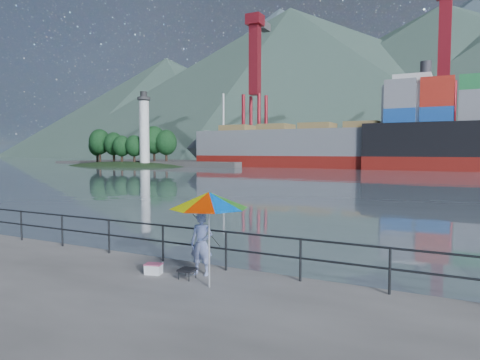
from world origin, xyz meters
name	(u,v)px	position (x,y,z in m)	size (l,w,h in m)	color
harbor_water	(428,161)	(0.00, 130.00, 0.00)	(500.00, 280.00, 0.00)	slate
far_dock	(469,165)	(10.00, 93.00, 0.00)	(200.00, 40.00, 0.40)	#514F4C
guardrail	(135,239)	(0.00, 1.70, 0.52)	(22.00, 0.06, 1.03)	#2D3033
lighthouse_islet	(126,163)	(-54.97, 61.99, 0.26)	(48.00, 26.40, 19.20)	#263F1E
fisherman	(202,244)	(2.65, 1.08, 0.78)	(0.57, 0.37, 1.56)	#2E499C
beach_umbrella	(209,200)	(3.32, 0.35, 1.97)	(1.92, 1.92, 2.15)	white
folding_stool	(187,273)	(2.53, 0.64, 0.13)	(0.40, 0.40, 0.25)	black
cooler_bag	(154,269)	(1.55, 0.59, 0.12)	(0.40, 0.27, 0.23)	white
fishing_rod	(208,264)	(2.29, 1.96, 0.00)	(0.02, 0.02, 2.03)	black
bulk_carrier	(331,144)	(-13.41, 71.60, 4.14)	(50.21, 8.69, 14.50)	maroon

